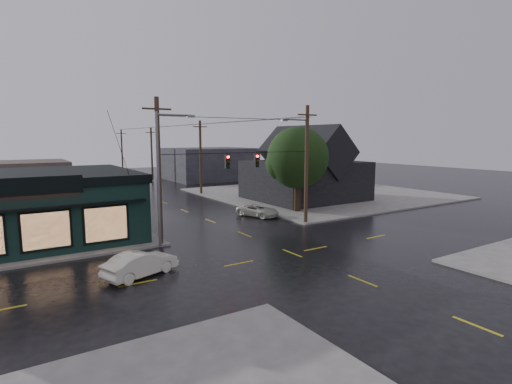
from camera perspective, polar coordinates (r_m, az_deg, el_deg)
ground_plane at (r=26.31m, az=5.18°, el=-8.70°), size 160.00×160.00×0.00m
sidewalk_ne at (r=53.92m, az=9.00°, el=-0.18°), size 28.00×28.00×0.15m
pizza_shop at (r=33.22m, az=-31.32°, el=-1.83°), size 16.30×12.34×4.90m
ne_building at (r=47.98m, az=7.01°, el=4.16°), size 12.60×11.60×8.75m
corner_tree at (r=39.78m, az=6.00°, el=4.86°), size 6.14×6.14×8.40m
utility_pole_nw at (r=28.88m, az=-13.38°, el=-7.38°), size 2.00×0.32×10.15m
utility_pole_ne at (r=35.17m, az=7.09°, el=-4.51°), size 2.00×0.32×10.15m
utility_pole_far_a at (r=53.25m, az=-7.82°, el=-0.34°), size 2.00×0.32×9.65m
utility_pole_far_b at (r=71.77m, az=-14.54°, el=1.57°), size 2.00×0.32×9.15m
utility_pole_far_c at (r=90.93m, az=-18.47°, el=2.67°), size 2.00×0.32×9.15m
span_signal_assembly at (r=30.72m, az=-2.00°, el=4.51°), size 13.00×0.48×1.23m
streetlight_nw at (r=28.15m, az=-13.49°, el=-7.79°), size 5.40×0.30×9.15m
streetlight_ne at (r=36.01m, az=6.99°, el=-4.22°), size 5.40×0.30×9.15m
bg_building_west at (r=60.16m, az=-31.02°, el=1.66°), size 12.00×10.00×4.40m
bg_building_east at (r=72.30m, az=-6.68°, el=4.03°), size 14.00×12.00×5.60m
sedan_cream at (r=22.76m, az=-16.15°, el=-9.82°), size 4.42×2.83×1.37m
suv_silver at (r=37.98m, az=0.26°, el=-2.64°), size 3.27×4.62×1.17m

